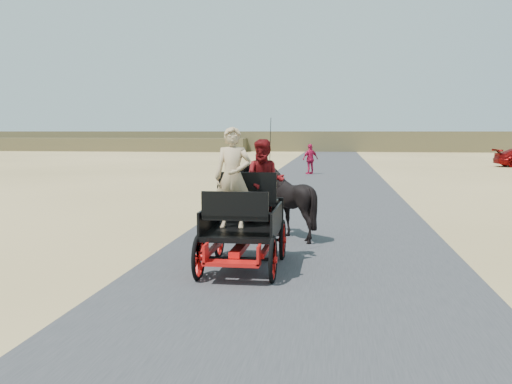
# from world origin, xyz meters

# --- Properties ---
(ground) EXTENTS (140.00, 140.00, 0.00)m
(ground) POSITION_xyz_m (0.00, 0.00, 0.00)
(ground) COLOR tan
(road) EXTENTS (6.00, 140.00, 0.01)m
(road) POSITION_xyz_m (0.00, 0.00, 0.01)
(road) COLOR #38383A
(road) RESTS_ON ground
(ridge_far) EXTENTS (140.00, 6.00, 2.40)m
(ridge_far) POSITION_xyz_m (0.00, 62.00, 1.20)
(ridge_far) COLOR brown
(ridge_far) RESTS_ON ground
(ridge_near) EXTENTS (40.00, 4.00, 1.60)m
(ridge_near) POSITION_xyz_m (-30.00, 58.00, 0.80)
(ridge_near) COLOR brown
(ridge_near) RESTS_ON ground
(carriage) EXTENTS (1.30, 2.40, 0.72)m
(carriage) POSITION_xyz_m (-1.04, 1.02, 0.36)
(carriage) COLOR black
(carriage) RESTS_ON ground
(horse_left) EXTENTS (0.91, 2.01, 1.70)m
(horse_left) POSITION_xyz_m (-1.59, 4.02, 0.85)
(horse_left) COLOR black
(horse_left) RESTS_ON ground
(horse_right) EXTENTS (1.37, 1.54, 1.70)m
(horse_right) POSITION_xyz_m (-0.49, 4.02, 0.85)
(horse_right) COLOR black
(horse_right) RESTS_ON ground
(driver_man) EXTENTS (0.66, 0.43, 1.80)m
(driver_man) POSITION_xyz_m (-1.24, 1.07, 1.62)
(driver_man) COLOR tan
(driver_man) RESTS_ON carriage
(passenger_woman) EXTENTS (0.77, 0.60, 1.58)m
(passenger_woman) POSITION_xyz_m (-0.74, 1.62, 1.51)
(passenger_woman) COLOR #660C0F
(passenger_woman) RESTS_ON carriage
(pedestrian) EXTENTS (1.05, 0.95, 1.73)m
(pedestrian) POSITION_xyz_m (-0.85, 23.57, 0.86)
(pedestrian) COLOR #C21645
(pedestrian) RESTS_ON ground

